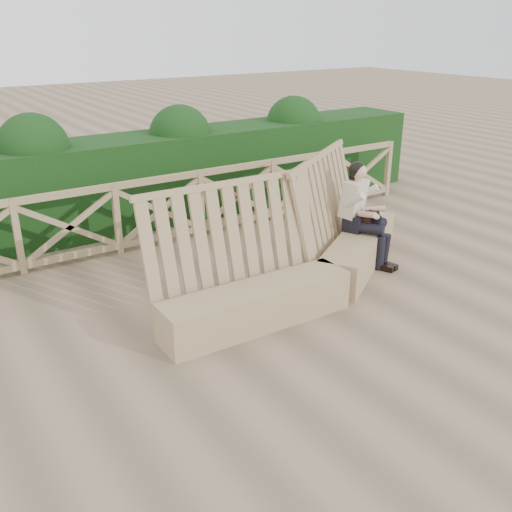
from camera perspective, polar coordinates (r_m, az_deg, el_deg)
ground at (r=6.53m, az=3.84°, el=-7.97°), size 60.00×60.00×0.00m
bench at (r=7.43m, az=5.25°, el=-0.58°), size 4.48×1.95×1.62m
woman at (r=8.32m, az=10.52°, el=4.55°), size 0.59×0.94×1.49m
guardrail at (r=9.09m, az=-9.55°, el=4.52°), size 10.10×0.09×1.10m
hedge at (r=10.11m, az=-12.49°, el=7.27°), size 12.00×1.20×1.50m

